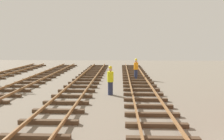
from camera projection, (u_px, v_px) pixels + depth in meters
The scene contains 2 objects.
track_worker_foreground at pixel (136, 69), 21.05m from camera, with size 0.40×0.40×1.87m.
track_worker_distant at pixel (110, 81), 14.60m from camera, with size 0.40×0.40×1.87m.
Camera 1 is at (-0.80, -0.71, 3.37)m, focal length 36.83 mm.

